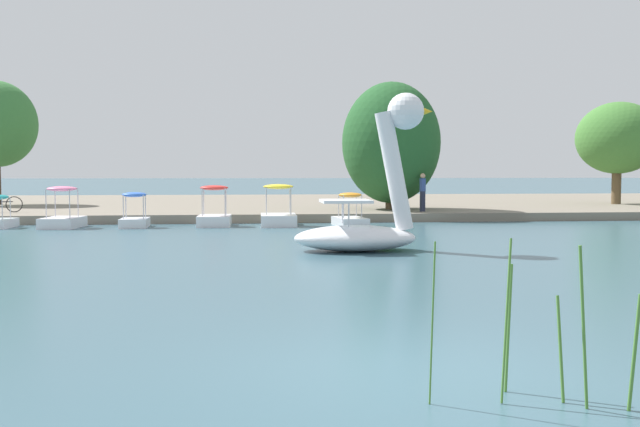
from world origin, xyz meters
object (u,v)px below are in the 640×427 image
(swan_boat, at_px, (369,206))
(tree_willow_near_path, at_px, (391,143))
(pedal_boat_red, at_px, (214,215))
(pedal_boat_blue, at_px, (135,217))
(pedal_boat_orange, at_px, (350,216))
(bicycle_parked, at_px, (2,204))
(tree_broadleaf_behind_dock, at_px, (617,138))
(pedal_boat_pink, at_px, (63,216))
(person_on_path, at_px, (423,191))
(pedal_boat_yellow, at_px, (278,215))

(swan_boat, distance_m, tree_willow_near_path, 15.46)
(pedal_boat_red, height_order, pedal_boat_blue, pedal_boat_red)
(pedal_boat_orange, xyz_separation_m, tree_willow_near_path, (2.84, 5.59, 3.23))
(bicycle_parked, bearing_deg, tree_broadleaf_behind_dock, 9.29)
(pedal_boat_pink, relative_size, tree_broadleaf_behind_dock, 0.37)
(tree_willow_near_path, bearing_deg, pedal_boat_red, -148.46)
(swan_boat, distance_m, pedal_boat_blue, 12.23)
(tree_broadleaf_behind_dock, distance_m, bicycle_parked, 32.50)
(pedal_boat_blue, distance_m, tree_willow_near_path, 13.09)
(person_on_path, xyz_separation_m, bicycle_parked, (-19.01, 1.21, -0.60))
(pedal_boat_pink, bearing_deg, tree_broadleaf_behind_dock, 18.81)
(pedal_boat_blue, relative_size, tree_broadleaf_behind_dock, 0.29)
(pedal_boat_yellow, distance_m, tree_broadleaf_behind_dock, 22.13)
(tree_broadleaf_behind_dock, relative_size, person_on_path, 3.45)
(pedal_boat_red, distance_m, person_on_path, 9.88)
(pedal_boat_orange, relative_size, person_on_path, 1.25)
(pedal_boat_blue, distance_m, person_on_path, 12.96)
(pedal_boat_pink, bearing_deg, swan_boat, -41.79)
(swan_boat, bearing_deg, pedal_boat_pink, 138.21)
(swan_boat, xyz_separation_m, pedal_boat_yellow, (-2.06, 9.63, -0.79))
(pedal_boat_orange, xyz_separation_m, person_on_path, (3.88, 3.40, 0.95))
(tree_willow_near_path, bearing_deg, pedal_boat_orange, -116.94)
(tree_broadleaf_behind_dock, height_order, tree_willow_near_path, tree_willow_near_path)
(swan_boat, relative_size, tree_broadleaf_behind_dock, 0.72)
(tree_willow_near_path, bearing_deg, person_on_path, -64.48)
(pedal_boat_orange, distance_m, tree_willow_near_path, 7.05)
(pedal_boat_blue, relative_size, pedal_boat_pink, 0.77)
(swan_boat, distance_m, pedal_boat_orange, 9.31)
(pedal_boat_red, distance_m, tree_willow_near_path, 10.29)
(pedal_boat_yellow, height_order, tree_willow_near_path, tree_willow_near_path)
(pedal_boat_yellow, height_order, tree_broadleaf_behind_dock, tree_broadleaf_behind_dock)
(pedal_boat_blue, relative_size, tree_willow_near_path, 0.28)
(person_on_path, bearing_deg, pedal_boat_yellow, -156.13)
(pedal_boat_orange, xyz_separation_m, bicycle_parked, (-15.13, 4.61, 0.36))
(tree_broadleaf_behind_dock, bearing_deg, person_on_path, -153.50)
(pedal_boat_yellow, xyz_separation_m, pedal_boat_red, (-2.60, 0.07, -0.01))
(pedal_boat_red, relative_size, pedal_boat_blue, 1.17)
(pedal_boat_pink, distance_m, person_on_path, 15.66)
(pedal_boat_yellow, relative_size, bicycle_parked, 1.44)
(pedal_boat_orange, bearing_deg, pedal_boat_red, 175.14)
(bicycle_parked, bearing_deg, tree_willow_near_path, 3.11)
(pedal_boat_yellow, relative_size, person_on_path, 1.37)
(pedal_boat_yellow, bearing_deg, pedal_boat_red, 178.48)
(pedal_boat_pink, bearing_deg, pedal_boat_orange, -1.14)
(pedal_boat_red, xyz_separation_m, bicycle_parked, (-9.62, 4.15, 0.30))
(tree_willow_near_path, bearing_deg, swan_boat, -103.96)
(pedal_boat_red, xyz_separation_m, person_on_path, (9.39, 2.94, 0.90))
(pedal_boat_orange, relative_size, pedal_boat_blue, 1.26)
(swan_boat, relative_size, bicycle_parked, 2.62)
(swan_boat, bearing_deg, person_on_path, 69.49)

